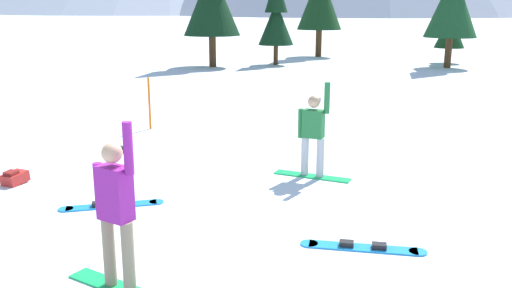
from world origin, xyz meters
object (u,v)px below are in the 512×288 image
Objects in this scene: snowboarder_midground at (313,133)px; trail_marker_pole at (149,103)px; loose_snowboard_near_left at (363,247)px; snowboarder_foreground at (116,212)px; pine_tree_short at (276,15)px; backpack_red at (15,178)px; pine_tree_leaning at (451,25)px; loose_snowboard_far_spare at (112,205)px.

trail_marker_pole is at bearing 147.26° from snowboarder_midground.
loose_snowboard_near_left is 1.25× the size of trail_marker_pole.
pine_tree_short is (-3.93, 25.64, 1.78)m from snowboarder_foreground.
snowboarder_midground is at bearing 19.33° from backpack_red.
backpack_red reaches higher than loose_snowboard_near_left.
backpack_red is at bearing 169.34° from loose_snowboard_near_left.
pine_tree_leaning is at bearing 66.29° from trail_marker_pole.
pine_tree_leaning is (9.55, 3.51, -0.59)m from pine_tree_short.
pine_tree_short is at bearing 95.93° from loose_snowboard_far_spare.
trail_marker_pole is (-2.00, 5.76, 0.69)m from loose_snowboard_far_spare.
snowboarder_midground is at bearing -99.73° from pine_tree_leaning.
trail_marker_pole is (-3.53, 8.31, -0.29)m from snowboarder_foreground.
backpack_red is 0.11× the size of pine_tree_short.
snowboarder_foreground is at bearing -144.86° from loose_snowboard_near_left.
loose_snowboard_far_spare is 1.17× the size of trail_marker_pole.
snowboarder_midground is 24.46m from pine_tree_leaning.
loose_snowboard_near_left is (2.73, 1.92, -0.98)m from snowboarder_foreground.
backpack_red is at bearing -90.00° from pine_tree_short.
loose_snowboard_far_spare is at bearing -105.06° from pine_tree_leaning.
snowboarder_midground is at bearing -75.21° from pine_tree_short.
snowboarder_foreground is at bearing -38.95° from backpack_red.
snowboarder_foreground is at bearing -100.92° from pine_tree_leaning.
pine_tree_leaning is (9.15, 20.84, 1.49)m from trail_marker_pole.
trail_marker_pole is 0.28× the size of pine_tree_short.
pine_tree_short is 1.27× the size of pine_tree_leaning.
loose_snowboard_near_left is at bearing -10.66° from backpack_red.
trail_marker_pole reaches higher than backpack_red.
pine_tree_short reaches higher than backpack_red.
loose_snowboard_far_spare is at bearing -84.07° from pine_tree_short.
loose_snowboard_near_left is 27.47m from pine_tree_leaning.
backpack_red is (-5.43, -1.90, -0.76)m from snowboarder_midground.
backpack_red is at bearing -110.19° from pine_tree_leaning.
loose_snowboard_far_spare is at bearing 120.96° from snowboarder_foreground.
snowboarder_midground is 5.98m from trail_marker_pole.
snowboarder_midground is 3.49× the size of backpack_red.
loose_snowboard_far_spare is at bearing -70.88° from trail_marker_pole.
pine_tree_short is (0.00, 22.46, 2.66)m from backpack_red.
loose_snowboard_far_spare is 0.93× the size of loose_snowboard_near_left.
backpack_red reaches higher than loose_snowboard_far_spare.
snowboarder_foreground is 29.71m from pine_tree_leaning.
snowboarder_foreground is 0.52× the size of pine_tree_leaning.
backpack_red is at bearing -94.45° from trail_marker_pole.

